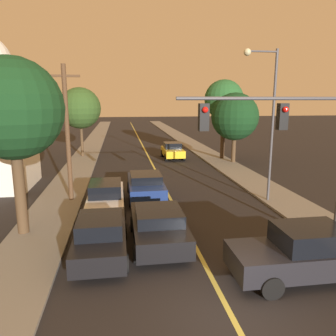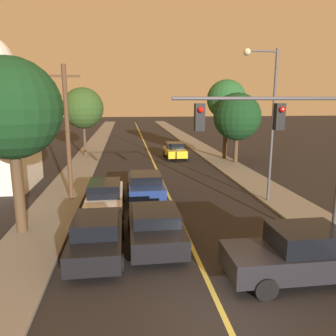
{
  "view_description": "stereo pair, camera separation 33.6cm",
  "coord_description": "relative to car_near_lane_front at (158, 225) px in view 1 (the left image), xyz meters",
  "views": [
    {
      "loc": [
        -2.73,
        -7.11,
        5.51
      ],
      "look_at": [
        0.0,
        11.33,
        1.6
      ],
      "focal_mm": 35.0,
      "sensor_mm": 36.0,
      "label": 1
    },
    {
      "loc": [
        -2.4,
        -7.16,
        5.51
      ],
      "look_at": [
        0.0,
        11.33,
        1.6
      ],
      "focal_mm": 35.0,
      "sensor_mm": 36.0,
      "label": 2
    }
  ],
  "objects": [
    {
      "name": "streetlamp_right",
      "position": [
        6.19,
        4.47,
        4.34
      ],
      "size": [
        1.82,
        0.36,
        7.89
      ],
      "color": "#47474C",
      "rests_on": "ground"
    },
    {
      "name": "car_far_oncoming",
      "position": [
        3.56,
        18.52,
        0.0
      ],
      "size": [
        1.88,
        3.96,
        1.51
      ],
      "rotation": [
        0.0,
        0.0,
        3.14
      ],
      "color": "gold",
      "rests_on": "ground"
    },
    {
      "name": "car_near_lane_second",
      "position": [
        0.0,
        6.03,
        0.0
      ],
      "size": [
        2.02,
        4.45,
        1.48
      ],
      "color": "navy",
      "rests_on": "ground"
    },
    {
      "name": "car_near_lane_front",
      "position": [
        0.0,
        0.0,
        0.0
      ],
      "size": [
        2.07,
        4.46,
        1.47
      ],
      "color": "black",
      "rests_on": "ground"
    },
    {
      "name": "sidewalk_left",
      "position": [
        -4.76,
        31.33,
        -0.71
      ],
      "size": [
        2.5,
        80.0,
        0.12
      ],
      "color": "gray",
      "rests_on": "ground"
    },
    {
      "name": "tree_right_near",
      "position": [
        8.1,
        17.44,
        4.7
      ],
      "size": [
        3.54,
        3.54,
        7.17
      ],
      "color": "#3D2B1C",
      "rests_on": "ground"
    },
    {
      "name": "ground_plane",
      "position": [
        1.36,
        -4.67,
        -0.77
      ],
      "size": [
        200.0,
        200.0,
        0.0
      ],
      "primitive_type": "plane",
      "color": "black"
    },
    {
      "name": "car_outer_lane_front",
      "position": [
        -2.14,
        -0.65,
        -0.0
      ],
      "size": [
        1.88,
        4.33,
        1.51
      ],
      "color": "black",
      "rests_on": "ground"
    },
    {
      "name": "tree_right_far",
      "position": [
        8.48,
        15.44,
        3.29
      ],
      "size": [
        4.07,
        4.07,
        5.99
      ],
      "color": "#4C3823",
      "rests_on": "ground"
    },
    {
      "name": "road_surface",
      "position": [
        1.36,
        31.33,
        -0.76
      ],
      "size": [
        9.74,
        80.0,
        0.01
      ],
      "color": "black",
      "rests_on": "ground"
    },
    {
      "name": "car_outer_lane_second",
      "position": [
        -2.14,
        4.24,
        -0.0
      ],
      "size": [
        1.86,
        4.61,
        1.52
      ],
      "color": "white",
      "rests_on": "ground"
    },
    {
      "name": "tree_left_far",
      "position": [
        -5.0,
        20.62,
        3.93
      ],
      "size": [
        3.88,
        3.88,
        6.53
      ],
      "color": "#4C3823",
      "rests_on": "ground"
    },
    {
      "name": "traffic_signal_mast",
      "position": [
        4.51,
        -1.16,
        3.49
      ],
      "size": [
        6.25,
        0.42,
        5.68
      ],
      "color": "#47474C",
      "rests_on": "ground"
    },
    {
      "name": "sidewalk_right",
      "position": [
        7.48,
        31.33,
        -0.71
      ],
      "size": [
        2.5,
        80.0,
        0.12
      ],
      "color": "gray",
      "rests_on": "ground"
    },
    {
      "name": "car_crossing_right",
      "position": [
        4.2,
        -3.14,
        0.09
      ],
      "size": [
        4.58,
        1.96,
        1.71
      ],
      "rotation": [
        0.0,
        0.0,
        1.57
      ],
      "color": "black",
      "rests_on": "ground"
    },
    {
      "name": "utility_pole_left",
      "position": [
        -4.11,
        6.15,
        3.1
      ],
      "size": [
        1.6,
        0.24,
        7.18
      ],
      "color": "#513823",
      "rests_on": "ground"
    },
    {
      "name": "tree_left_near",
      "position": [
        -5.43,
        1.68,
        4.37
      ],
      "size": [
        3.95,
        3.95,
        7.03
      ],
      "color": "#4C3823",
      "rests_on": "ground"
    }
  ]
}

